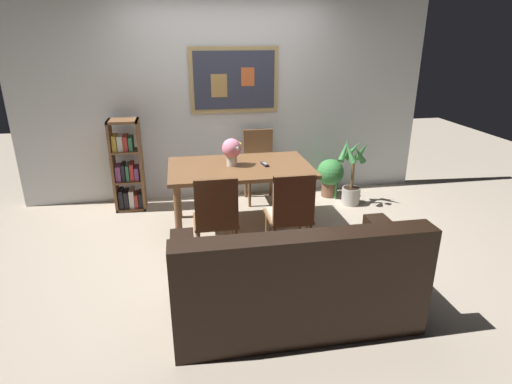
{
  "coord_description": "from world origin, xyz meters",
  "views": [
    {
      "loc": [
        -0.6,
        -3.91,
        2.07
      ],
      "look_at": [
        0.07,
        -0.21,
        0.65
      ],
      "focal_mm": 29.63,
      "sensor_mm": 36.0,
      "label": 1
    }
  ],
  "objects": [
    {
      "name": "bookshelf",
      "position": [
        -1.27,
        1.19,
        0.5
      ],
      "size": [
        0.36,
        0.28,
        1.12
      ],
      "color": "brown",
      "rests_on": "ground_plane"
    },
    {
      "name": "dining_chair_near_left",
      "position": [
        -0.34,
        -0.42,
        0.54
      ],
      "size": [
        0.4,
        0.41,
        0.91
      ],
      "color": "brown",
      "rests_on": "ground_plane"
    },
    {
      "name": "potted_ivy",
      "position": [
        1.32,
        1.16,
        0.29
      ],
      "size": [
        0.36,
        0.36,
        0.54
      ],
      "color": "brown",
      "rests_on": "ground_plane"
    },
    {
      "name": "ground_plane",
      "position": [
        0.0,
        0.0,
        0.0
      ],
      "size": [
        12.0,
        12.0,
        0.0
      ],
      "primitive_type": "plane",
      "color": "tan"
    },
    {
      "name": "dining_chair_near_right",
      "position": [
        0.35,
        -0.45,
        0.54
      ],
      "size": [
        0.4,
        0.41,
        0.91
      ],
      "color": "brown",
      "rests_on": "ground_plane"
    },
    {
      "name": "flower_vase",
      "position": [
        -0.08,
        0.43,
        0.9
      ],
      "size": [
        0.22,
        0.21,
        0.3
      ],
      "color": "beige",
      "rests_on": "dining_table"
    },
    {
      "name": "leather_couch",
      "position": [
        0.17,
        -1.29,
        0.31
      ],
      "size": [
        1.8,
        0.84,
        0.84
      ],
      "color": "black",
      "rests_on": "ground_plane"
    },
    {
      "name": "wall_back_with_painting",
      "position": [
        0.0,
        1.52,
        1.3
      ],
      "size": [
        5.2,
        0.14,
        2.6
      ],
      "color": "silver",
      "rests_on": "ground_plane"
    },
    {
      "name": "dining_chair_far_right",
      "position": [
        0.37,
        1.23,
        0.54
      ],
      "size": [
        0.4,
        0.41,
        0.91
      ],
      "color": "brown",
      "rests_on": "ground_plane"
    },
    {
      "name": "potted_palm",
      "position": [
        1.49,
        0.84,
        0.36
      ],
      "size": [
        0.38,
        0.37,
        0.85
      ],
      "color": "#B2ADA3",
      "rests_on": "ground_plane"
    },
    {
      "name": "dining_table",
      "position": [
        -0.0,
        0.4,
        0.64
      ],
      "size": [
        1.52,
        0.95,
        0.73
      ],
      "color": "brown",
      "rests_on": "ground_plane"
    },
    {
      "name": "tv_remote",
      "position": [
        0.27,
        0.37,
        0.74
      ],
      "size": [
        0.07,
        0.16,
        0.02
      ],
      "color": "black",
      "rests_on": "dining_table"
    }
  ]
}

